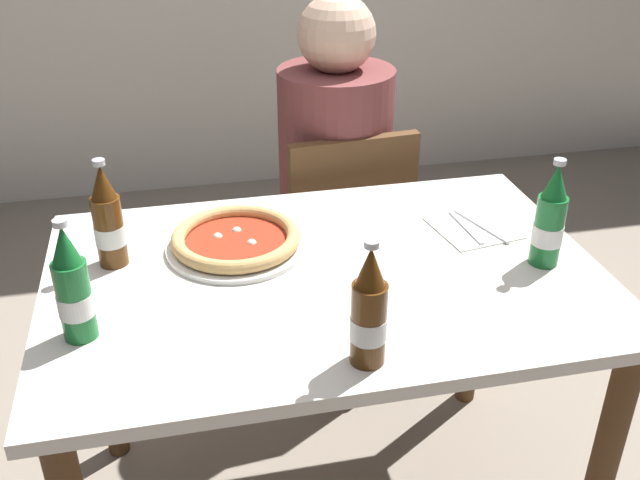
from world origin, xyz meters
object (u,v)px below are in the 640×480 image
Objects in this scene: chair_behind_table at (340,237)px; beer_bottle_left at (550,221)px; diner_seated at (335,201)px; dining_table_main at (325,314)px; beer_bottle_extra at (73,289)px; beer_bottle_right at (108,221)px; napkin_with_cutlery at (474,228)px; beer_bottle_center at (369,313)px; pizza_margherita_near at (236,240)px.

chair_behind_table is 0.83m from beer_bottle_left.
chair_behind_table is at bearing -82.57° from diner_seated.
beer_bottle_extra reaches higher than dining_table_main.
diner_seated is 4.89× the size of beer_bottle_right.
beer_bottle_left is at bearing -67.64° from diner_seated.
beer_bottle_right reaches higher than chair_behind_table.
beer_bottle_right is 0.85m from napkin_with_cutlery.
dining_table_main is at bearing 91.27° from beer_bottle_center.
beer_bottle_left is at bearing 108.05° from chair_behind_table.
beer_bottle_center is at bearing -88.73° from dining_table_main.
beer_bottle_right is (-0.63, -0.53, 0.27)m from diner_seated.
napkin_with_cutlery is (0.89, 0.24, -0.10)m from beer_bottle_extra.
beer_bottle_extra is 1.19× the size of napkin_with_cutlery.
dining_table_main is 0.99× the size of diner_seated.
dining_table_main is at bearing 171.98° from beer_bottle_left.
beer_bottle_left is 1.00× the size of beer_bottle_right.
dining_table_main is 5.79× the size of napkin_with_cutlery.
napkin_with_cutlery is (-0.09, 0.18, -0.10)m from beer_bottle_left.
diner_seated is (-0.01, 0.05, 0.10)m from chair_behind_table.
chair_behind_table is 3.44× the size of beer_bottle_center.
beer_bottle_extra is (-0.68, -0.79, 0.27)m from diner_seated.
dining_table_main is at bearing -38.60° from pizza_margherita_near.
beer_bottle_extra reaches higher than napkin_with_cutlery.
chair_behind_table is 0.11m from diner_seated.
napkin_with_cutlery is (0.84, -0.02, -0.10)m from beer_bottle_right.
napkin_with_cutlery is at bearing 48.01° from beer_bottle_center.
beer_bottle_center is at bearing -131.99° from napkin_with_cutlery.
beer_bottle_center is (-0.17, -0.98, 0.27)m from diner_seated.
diner_seated reaches higher than dining_table_main.
beer_bottle_left is 0.98m from beer_bottle_extra.
pizza_margherita_near is 0.43m from beer_bottle_extra.
diner_seated is at bearing 39.98° from beer_bottle_right.
beer_bottle_center is at bearing 73.67° from chair_behind_table.
beer_bottle_extra is at bearing -176.44° from beer_bottle_left.
chair_behind_table is at bearing 72.95° from dining_table_main.
chair_behind_table is (0.19, 0.61, -0.15)m from dining_table_main.
pizza_margherita_near is at bearing 46.93° from chair_behind_table.
beer_bottle_extra is at bearing -140.28° from pizza_margherita_near.
beer_bottle_center and beer_bottle_right have the same top height.
beer_bottle_extra is (-0.32, -0.27, 0.08)m from pizza_margherita_near.
napkin_with_cutlery is at bearing -1.32° from beer_bottle_right.
beer_bottle_extra reaches higher than pizza_margherita_near.
beer_bottle_center is 0.64m from beer_bottle_right.
beer_bottle_left is 0.53m from beer_bottle_center.
chair_behind_table is 3.44× the size of beer_bottle_right.
pizza_margherita_near is at bearing 1.59° from beer_bottle_right.
beer_bottle_right is at bearing -178.41° from pizza_margherita_near.
beer_bottle_extra is (-0.98, -0.06, 0.00)m from beer_bottle_left.
beer_bottle_center is 0.59m from napkin_with_cutlery.
napkin_with_cutlery is at bearing -2.71° from pizza_margherita_near.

